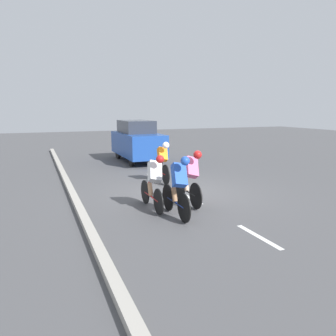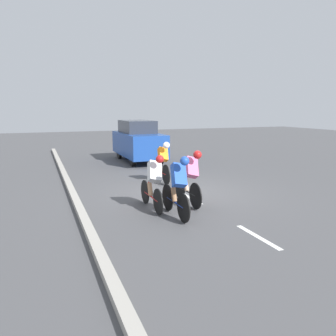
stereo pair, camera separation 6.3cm
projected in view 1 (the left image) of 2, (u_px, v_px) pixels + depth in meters
ground_plane at (181, 193)px, 10.26m from camera, size 60.00×60.00×0.00m
lane_stripe_near at (259, 236)px, 6.74m from camera, size 0.12×1.40×0.01m
lane_stripe_mid at (190, 198)px, 9.65m from camera, size 0.12×1.40×0.01m
lane_stripe_far at (154, 177)px, 12.57m from camera, size 0.12×1.40×0.01m
curb at (79, 208)px, 8.45m from camera, size 0.20×26.31×0.14m
cyclist_orange at (162, 161)px, 11.61m from camera, size 0.41×1.72×1.47m
cyclist_blue at (178, 185)px, 7.83m from camera, size 0.42×1.68×1.52m
cyclist_pink at (190, 176)px, 8.88m from camera, size 0.45×1.72×1.52m
cyclist_white at (154, 181)px, 8.44m from camera, size 0.44×1.71×1.46m
support_car at (137, 141)px, 16.23m from camera, size 1.70×4.13×2.03m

